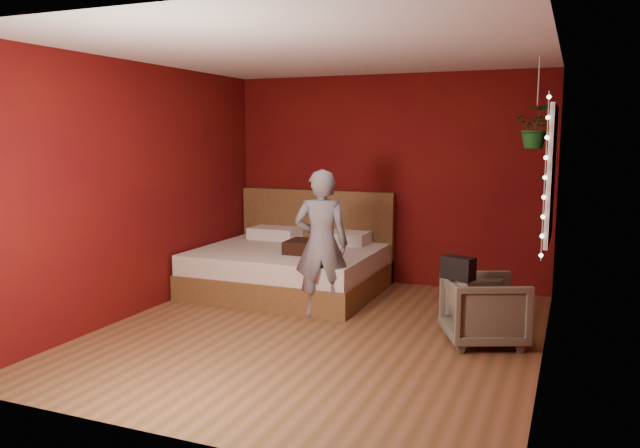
{
  "coord_description": "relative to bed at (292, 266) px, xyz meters",
  "views": [
    {
      "loc": [
        2.19,
        -5.26,
        1.86
      ],
      "look_at": [
        -0.14,
        0.4,
        0.98
      ],
      "focal_mm": 35.0,
      "sensor_mm": 36.0,
      "label": 1
    }
  ],
  "objects": [
    {
      "name": "floor",
      "position": [
        0.93,
        -1.41,
        -0.3
      ],
      "size": [
        4.5,
        4.5,
        0.0
      ],
      "primitive_type": "plane",
      "color": "brown",
      "rests_on": "ground"
    },
    {
      "name": "room_walls",
      "position": [
        0.93,
        -1.41,
        1.38
      ],
      "size": [
        4.04,
        4.54,
        2.62
      ],
      "color": "#571009",
      "rests_on": "ground"
    },
    {
      "name": "window",
      "position": [
        2.89,
        -0.51,
        1.2
      ],
      "size": [
        0.05,
        0.97,
        1.27
      ],
      "color": "white",
      "rests_on": "room_walls"
    },
    {
      "name": "fairy_lights",
      "position": [
        2.87,
        -1.03,
        1.2
      ],
      "size": [
        0.04,
        0.04,
        1.45
      ],
      "color": "silver",
      "rests_on": "room_walls"
    },
    {
      "name": "bed",
      "position": [
        0.0,
        0.0,
        0.0
      ],
      "size": [
        2.09,
        1.78,
        1.15
      ],
      "color": "brown",
      "rests_on": "ground"
    },
    {
      "name": "person",
      "position": [
        0.76,
        -0.91,
        0.46
      ],
      "size": [
        0.64,
        0.52,
        1.52
      ],
      "primitive_type": "imported",
      "rotation": [
        0.0,
        0.0,
        3.46
      ],
      "color": "slate",
      "rests_on": "ground"
    },
    {
      "name": "armchair",
      "position": [
        2.42,
        -1.11,
        0.01
      ],
      "size": [
        0.89,
        0.88,
        0.62
      ],
      "primitive_type": "imported",
      "rotation": [
        0.0,
        0.0,
        1.98
      ],
      "color": "#5F5C4B",
      "rests_on": "ground"
    },
    {
      "name": "handbag",
      "position": [
        2.21,
        -1.32,
        0.42
      ],
      "size": [
        0.31,
        0.23,
        0.2
      ],
      "primitive_type": "cube",
      "rotation": [
        0.0,
        0.0,
        -0.36
      ],
      "color": "black",
      "rests_on": "armchair"
    },
    {
      "name": "throw_pillow",
      "position": [
        0.3,
        -0.27,
        0.3
      ],
      "size": [
        0.43,
        0.43,
        0.15
      ],
      "primitive_type": "cube",
      "rotation": [
        0.0,
        0.0,
        0.03
      ],
      "color": "#321910",
      "rests_on": "bed"
    },
    {
      "name": "hanging_plant",
      "position": [
        2.73,
        -0.24,
        1.63
      ],
      "size": [
        0.46,
        0.43,
        0.87
      ],
      "color": "silver",
      "rests_on": "room_walls"
    }
  ]
}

